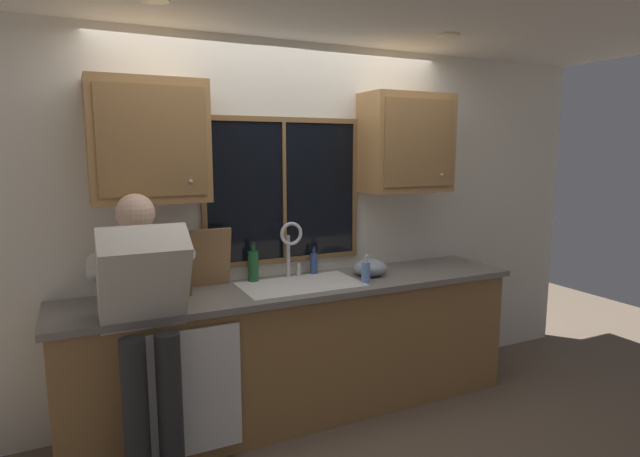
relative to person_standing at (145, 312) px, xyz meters
name	(u,v)px	position (x,y,z in m)	size (l,w,h in m)	color
back_wall	(281,225)	(1.04, 0.68, 0.31)	(5.45, 0.12, 2.55)	silver
ceiling_downlight_left	(155,0)	(0.13, 0.02, 1.58)	(0.14, 0.14, 0.01)	#FFEAB2
ceiling_downlight_right	(448,36)	(1.96, 0.02, 1.58)	(0.14, 0.14, 0.01)	#FFEAB2
window_glass	(284,191)	(1.04, 0.61, 0.56)	(1.10, 0.02, 0.95)	black
window_frame_top	(284,120)	(1.04, 0.60, 1.05)	(1.17, 0.02, 0.04)	brown
window_frame_bottom	(285,260)	(1.04, 0.60, 0.07)	(1.17, 0.02, 0.04)	brown
window_frame_left	(204,194)	(0.47, 0.60, 0.56)	(0.04, 0.02, 0.95)	brown
window_frame_right	(355,189)	(1.60, 0.60, 0.56)	(0.04, 0.02, 0.95)	brown
window_mullion_center	(284,191)	(1.04, 0.60, 0.56)	(0.02, 0.02, 0.95)	brown
lower_cabinet_run	(302,352)	(1.04, 0.33, -0.53)	(3.05, 0.58, 0.88)	olive
countertop	(302,287)	(1.04, 0.31, -0.07)	(3.11, 0.62, 0.04)	slate
dishwasher_front	(189,393)	(0.21, 0.01, -0.51)	(0.60, 0.02, 0.74)	white
upper_cabinet_left	(149,141)	(0.12, 0.45, 0.89)	(0.67, 0.36, 0.72)	#A87A47
upper_cabinet_right	(406,143)	(1.95, 0.45, 0.89)	(0.67, 0.36, 0.72)	#A87A47
sink	(301,298)	(1.04, 0.32, -0.14)	(0.80, 0.46, 0.21)	silver
faucet	(291,243)	(1.04, 0.50, 0.21)	(0.18, 0.09, 0.40)	silver
person_standing	(145,312)	(0.00, 0.00, 0.00)	(0.53, 0.68, 1.58)	#262628
knife_block	(180,279)	(0.26, 0.39, 0.06)	(0.12, 0.18, 0.32)	olive
cutting_board	(210,258)	(0.48, 0.53, 0.15)	(0.27, 0.02, 0.40)	#997047
mixing_bowl	(370,268)	(1.58, 0.34, 0.01)	(0.25, 0.25, 0.12)	#8C99A8
soap_dispenser	(366,271)	(1.46, 0.19, 0.03)	(0.06, 0.07, 0.19)	#668CCC
bottle_green_glass	(314,263)	(1.24, 0.55, 0.04)	(0.05, 0.05, 0.20)	#334C8C
bottle_tall_clear	(253,265)	(0.78, 0.54, 0.07)	(0.07, 0.07, 0.27)	#1E592D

